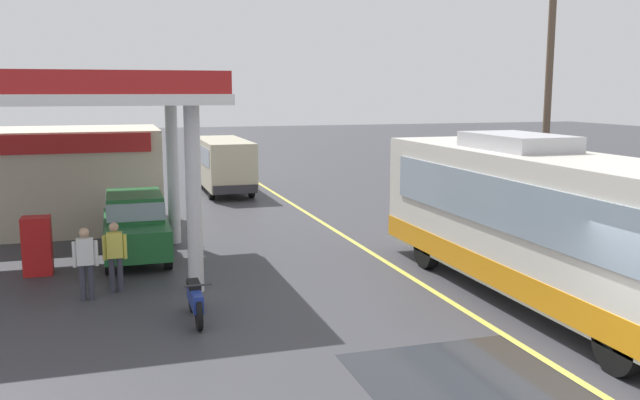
{
  "coord_description": "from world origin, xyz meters",
  "views": [
    {
      "loc": [
        -7.11,
        -8.2,
        4.68
      ],
      "look_at": [
        -1.5,
        10.0,
        1.6
      ],
      "focal_mm": 38.15,
      "sensor_mm": 36.0,
      "label": 1
    }
  ],
  "objects_px": {
    "car_at_pump": "(135,222)",
    "minibus_opposing_lane": "(224,161)",
    "coach_bus_main": "(539,225)",
    "pedestrian_near_pump": "(115,253)",
    "pedestrian_by_shop": "(86,260)",
    "motorcycle_parked_forecourt": "(195,299)"
  },
  "relations": [
    {
      "from": "car_at_pump",
      "to": "pedestrian_by_shop",
      "type": "distance_m",
      "value": 3.98
    },
    {
      "from": "pedestrian_near_pump",
      "to": "minibus_opposing_lane",
      "type": "bearing_deg",
      "value": 71.69
    },
    {
      "from": "motorcycle_parked_forecourt",
      "to": "pedestrian_by_shop",
      "type": "xyz_separation_m",
      "value": [
        -2.16,
        2.1,
        0.49
      ]
    },
    {
      "from": "motorcycle_parked_forecourt",
      "to": "pedestrian_by_shop",
      "type": "relative_size",
      "value": 1.08
    },
    {
      "from": "motorcycle_parked_forecourt",
      "to": "pedestrian_by_shop",
      "type": "bearing_deg",
      "value": 135.89
    },
    {
      "from": "motorcycle_parked_forecourt",
      "to": "pedestrian_near_pump",
      "type": "bearing_deg",
      "value": 120.66
    },
    {
      "from": "car_at_pump",
      "to": "minibus_opposing_lane",
      "type": "xyz_separation_m",
      "value": [
        4.39,
        11.72,
        0.46
      ]
    },
    {
      "from": "motorcycle_parked_forecourt",
      "to": "coach_bus_main",
      "type": "bearing_deg",
      "value": -6.85
    },
    {
      "from": "car_at_pump",
      "to": "pedestrian_near_pump",
      "type": "height_order",
      "value": "car_at_pump"
    },
    {
      "from": "pedestrian_near_pump",
      "to": "pedestrian_by_shop",
      "type": "bearing_deg",
      "value": -142.99
    },
    {
      "from": "coach_bus_main",
      "to": "pedestrian_near_pump",
      "type": "bearing_deg",
      "value": 158.93
    },
    {
      "from": "minibus_opposing_lane",
      "to": "coach_bus_main",
      "type": "bearing_deg",
      "value": -77.65
    },
    {
      "from": "car_at_pump",
      "to": "motorcycle_parked_forecourt",
      "type": "xyz_separation_m",
      "value": [
        0.95,
        -5.89,
        -0.57
      ]
    },
    {
      "from": "coach_bus_main",
      "to": "car_at_pump",
      "type": "relative_size",
      "value": 2.63
    },
    {
      "from": "coach_bus_main",
      "to": "motorcycle_parked_forecourt",
      "type": "relative_size",
      "value": 6.13
    },
    {
      "from": "coach_bus_main",
      "to": "motorcycle_parked_forecourt",
      "type": "distance_m",
      "value": 7.66
    },
    {
      "from": "pedestrian_by_shop",
      "to": "car_at_pump",
      "type": "bearing_deg",
      "value": 72.19
    },
    {
      "from": "coach_bus_main",
      "to": "pedestrian_by_shop",
      "type": "distance_m",
      "value": 10.15
    },
    {
      "from": "car_at_pump",
      "to": "pedestrian_near_pump",
      "type": "bearing_deg",
      "value": -99.96
    },
    {
      "from": "car_at_pump",
      "to": "pedestrian_near_pump",
      "type": "relative_size",
      "value": 2.53
    },
    {
      "from": "car_at_pump",
      "to": "motorcycle_parked_forecourt",
      "type": "bearing_deg",
      "value": -80.88
    },
    {
      "from": "minibus_opposing_lane",
      "to": "pedestrian_near_pump",
      "type": "relative_size",
      "value": 3.69
    }
  ]
}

